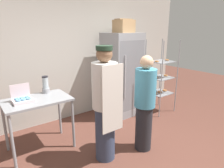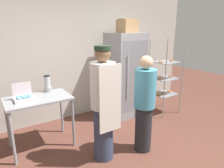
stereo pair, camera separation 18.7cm
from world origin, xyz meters
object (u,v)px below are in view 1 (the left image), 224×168
Objects in this scene: donut_box at (23,99)px; cardboard_storage_box at (124,26)px; person_baker at (105,104)px; person_customer at (145,104)px; baking_rack at (161,78)px; refrigerator at (122,75)px; blender_pitcher at (46,85)px.

cardboard_storage_box is at bearing 7.49° from donut_box.
person_customer is (0.66, -0.17, -0.10)m from person_baker.
cardboard_storage_box reaches higher than baking_rack.
cardboard_storage_box is at bearing 155.03° from baking_rack.
person_customer is at bearing -115.48° from refrigerator.
baking_rack is at bearing 31.63° from person_customer.
baking_rack reaches higher than person_customer.
refrigerator is at bearing 64.52° from person_customer.
refrigerator is 1.80m from blender_pitcher.
person_baker is (-2.14, -0.74, 0.07)m from baking_rack.
person_baker is at bearing -65.94° from blender_pitcher.
refrigerator is at bearing 75.10° from cardboard_storage_box.
baking_rack is at bearing -7.70° from blender_pitcher.
baking_rack is at bearing -1.88° from donut_box.
cardboard_storage_box is (1.78, 0.04, 1.00)m from blender_pitcher.
refrigerator is 6.33× the size of blender_pitcher.
blender_pitcher is 0.82× the size of cardboard_storage_box.
person_customer is at bearing -47.79° from blender_pitcher.
refrigerator is 1.19× the size of person_customer.
person_customer is at bearing -148.37° from baking_rack.
cardboard_storage_box reaches higher than person_customer.
baking_rack is at bearing -28.15° from refrigerator.
person_customer is (1.15, -1.27, -0.21)m from blender_pitcher.
person_customer reaches higher than blender_pitcher.
refrigerator reaches higher than person_baker.
donut_box is (-2.24, -0.34, -0.01)m from refrigerator.
blender_pitcher is at bearing 172.30° from baking_rack.
refrigerator is 6.52× the size of donut_box.
refrigerator reaches higher than donut_box.
person_baker is 0.69m from person_customer.
cardboard_storage_box is 0.21× the size of person_baker.
person_baker is at bearing -41.96° from donut_box.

